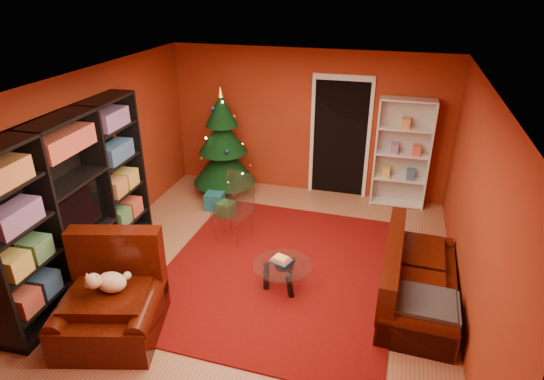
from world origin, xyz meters
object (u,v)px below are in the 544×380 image
(media_unit, at_px, (73,203))
(acrylic_chair, at_px, (233,212))
(gift_box_teal, at_px, (215,201))
(armchair, at_px, (109,301))
(gift_box_red, at_px, (232,187))
(dog, at_px, (112,282))
(rug, at_px, (280,270))
(coffee_table, at_px, (282,276))
(christmas_tree, at_px, (223,144))
(gift_box_green, at_px, (226,209))
(white_bookshelf, at_px, (402,154))
(sofa, at_px, (420,274))

(media_unit, bearing_deg, acrylic_chair, 39.85)
(gift_box_teal, relative_size, armchair, 0.26)
(gift_box_red, xyz_separation_m, dog, (0.01, -3.77, 0.56))
(rug, distance_m, dog, 2.29)
(gift_box_red, relative_size, dog, 0.59)
(media_unit, distance_m, armchair, 1.46)
(media_unit, height_order, coffee_table, media_unit)
(rug, relative_size, acrylic_chair, 3.81)
(gift_box_red, bearing_deg, coffee_table, -57.34)
(rug, distance_m, acrylic_chair, 1.19)
(christmas_tree, xyz_separation_m, gift_box_green, (0.33, -0.82, -0.85))
(christmas_tree, distance_m, coffee_table, 3.13)
(gift_box_green, relative_size, coffee_table, 0.34)
(gift_box_red, bearing_deg, rug, -55.26)
(gift_box_teal, bearing_deg, acrylic_chair, -52.68)
(christmas_tree, xyz_separation_m, white_bookshelf, (3.09, 0.42, -0.03))
(rug, xyz_separation_m, gift_box_teal, (-1.56, 1.48, 0.14))
(gift_box_red, distance_m, white_bookshelf, 3.10)
(media_unit, height_order, dog, media_unit)
(christmas_tree, bearing_deg, rug, -52.53)
(rug, distance_m, gift_box_red, 2.61)
(media_unit, xyz_separation_m, gift_box_teal, (0.93, 2.29, -0.96))
(gift_box_green, relative_size, acrylic_chair, 0.27)
(acrylic_chair, bearing_deg, armchair, -89.61)
(gift_box_teal, relative_size, dog, 0.76)
(coffee_table, bearing_deg, sofa, 7.22)
(gift_box_teal, height_order, dog, dog)
(gift_box_teal, height_order, coffee_table, coffee_table)
(acrylic_chair, bearing_deg, gift_box_red, 126.31)
(dog, height_order, sofa, dog)
(rug, relative_size, white_bookshelf, 1.84)
(rug, xyz_separation_m, white_bookshelf, (1.48, 2.52, 0.94))
(gift_box_red, relative_size, armchair, 0.20)
(rug, xyz_separation_m, media_unit, (-2.49, -0.81, 1.10))
(gift_box_teal, xyz_separation_m, dog, (0.08, -3.10, 0.53))
(media_unit, relative_size, gift_box_teal, 9.56)
(christmas_tree, height_order, armchair, christmas_tree)
(media_unit, relative_size, sofa, 1.52)
(dog, distance_m, sofa, 3.60)
(rug, distance_m, gift_box_green, 1.81)
(dog, bearing_deg, armchair, -135.00)
(gift_box_teal, distance_m, dog, 3.15)
(white_bookshelf, relative_size, armchair, 1.68)
(dog, distance_m, acrylic_chair, 2.32)
(gift_box_green, height_order, coffee_table, coffee_table)
(rug, bearing_deg, dog, -132.33)
(rug, height_order, coffee_table, coffee_table)
(media_unit, bearing_deg, dog, -41.03)
(armchair, bearing_deg, gift_box_red, 74.81)
(christmas_tree, xyz_separation_m, sofa, (3.42, -2.27, -0.57))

